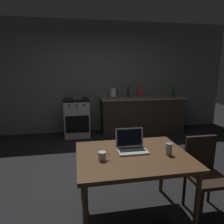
# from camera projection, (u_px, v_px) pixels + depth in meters

# --- Properties ---
(ground_plane) EXTENTS (12.00, 12.00, 0.00)m
(ground_plane) POSITION_uv_depth(u_px,v_px,m) (115.00, 180.00, 3.04)
(ground_plane) COLOR black
(back_wall) EXTENTS (6.40, 0.10, 2.78)m
(back_wall) POSITION_uv_depth(u_px,v_px,m) (107.00, 78.00, 5.24)
(back_wall) COLOR slate
(back_wall) RESTS_ON ground_plane
(kitchen_counter) EXTENTS (2.16, 0.64, 0.91)m
(kitchen_counter) POSITION_uv_depth(u_px,v_px,m) (142.00, 114.00, 5.25)
(kitchen_counter) COLOR #382D23
(kitchen_counter) RESTS_ON ground_plane
(stove_oven) EXTENTS (0.60, 0.62, 0.91)m
(stove_oven) POSITION_uv_depth(u_px,v_px,m) (77.00, 117.00, 4.96)
(stove_oven) COLOR #B7BABF
(stove_oven) RESTS_ON ground_plane
(dining_table) EXTENTS (1.18, 0.92, 0.76)m
(dining_table) POSITION_uv_depth(u_px,v_px,m) (133.00, 161.00, 2.15)
(dining_table) COLOR brown
(dining_table) RESTS_ON ground_plane
(chair) EXTENTS (0.40, 0.40, 0.88)m
(chair) POSITION_uv_depth(u_px,v_px,m) (204.00, 170.00, 2.33)
(chair) COLOR #2D2116
(chair) RESTS_ON ground_plane
(laptop) EXTENTS (0.32, 0.26, 0.23)m
(laptop) POSITION_uv_depth(u_px,v_px,m) (131.00, 146.00, 2.23)
(laptop) COLOR silver
(laptop) RESTS_ON dining_table
(electric_kettle) EXTENTS (0.18, 0.16, 0.24)m
(electric_kettle) POSITION_uv_depth(u_px,v_px,m) (113.00, 93.00, 5.00)
(electric_kettle) COLOR black
(electric_kettle) RESTS_ON kitchen_counter
(bottle) EXTENTS (0.07, 0.07, 0.27)m
(bottle) POSITION_uv_depth(u_px,v_px,m) (174.00, 92.00, 5.22)
(bottle) COLOR #19592D
(bottle) RESTS_ON kitchen_counter
(frying_pan) EXTENTS (0.23, 0.40, 0.05)m
(frying_pan) POSITION_uv_depth(u_px,v_px,m) (78.00, 98.00, 4.83)
(frying_pan) COLOR gray
(frying_pan) RESTS_ON stove_oven
(coffee_mug) EXTENTS (0.11, 0.08, 0.09)m
(coffee_mug) POSITION_uv_depth(u_px,v_px,m) (102.00, 156.00, 1.99)
(coffee_mug) COLOR silver
(coffee_mug) RESTS_ON dining_table
(drinking_glass) EXTENTS (0.07, 0.07, 0.12)m
(drinking_glass) POSITION_uv_depth(u_px,v_px,m) (169.00, 149.00, 2.11)
(drinking_glass) COLOR #99B7C6
(drinking_glass) RESTS_ON dining_table
(cereal_box) EXTENTS (0.13, 0.05, 0.25)m
(cereal_box) POSITION_uv_depth(u_px,v_px,m) (140.00, 92.00, 5.13)
(cereal_box) COLOR #B2382D
(cereal_box) RESTS_ON kitchen_counter
(bottle_b) EXTENTS (0.07, 0.07, 0.29)m
(bottle_b) POSITION_uv_depth(u_px,v_px,m) (128.00, 92.00, 5.14)
(bottle_b) COLOR #2D2D33
(bottle_b) RESTS_ON kitchen_counter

